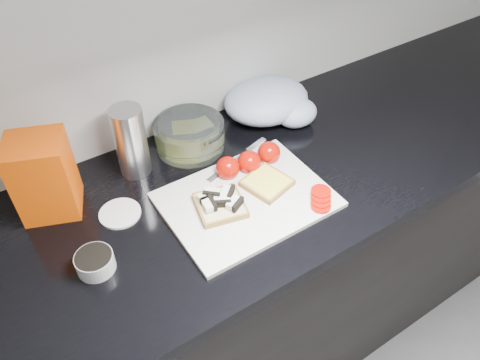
% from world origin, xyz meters
% --- Properties ---
extents(base_cabinet, '(3.50, 0.60, 0.86)m').
position_xyz_m(base_cabinet, '(0.00, 1.20, 0.43)').
color(base_cabinet, black).
rests_on(base_cabinet, ground).
extents(countertop, '(3.50, 0.64, 0.04)m').
position_xyz_m(countertop, '(0.00, 1.20, 0.88)').
color(countertop, black).
rests_on(countertop, base_cabinet).
extents(cutting_board, '(0.40, 0.30, 0.01)m').
position_xyz_m(cutting_board, '(0.09, 1.13, 0.91)').
color(cutting_board, silver).
rests_on(cutting_board, countertop).
extents(bread_left, '(0.14, 0.14, 0.04)m').
position_xyz_m(bread_left, '(0.02, 1.14, 0.92)').
color(bread_left, beige).
rests_on(bread_left, cutting_board).
extents(bread_right, '(0.13, 0.13, 0.02)m').
position_xyz_m(bread_right, '(0.16, 1.14, 0.92)').
color(bread_right, beige).
rests_on(bread_right, cutting_board).
extents(tomato_slices, '(0.09, 0.10, 0.02)m').
position_xyz_m(tomato_slices, '(0.24, 1.02, 0.92)').
color(tomato_slices, '#AC0D03').
rests_on(tomato_slices, cutting_board).
extents(knife, '(0.22, 0.07, 0.01)m').
position_xyz_m(knife, '(0.18, 1.27, 0.92)').
color(knife, silver).
rests_on(knife, cutting_board).
extents(seed_tub, '(0.08, 0.08, 0.04)m').
position_xyz_m(seed_tub, '(-0.29, 1.14, 0.92)').
color(seed_tub, '#ABB0B0').
rests_on(seed_tub, countertop).
extents(tub_lid, '(0.10, 0.10, 0.01)m').
position_xyz_m(tub_lid, '(-0.19, 1.26, 0.90)').
color(tub_lid, white).
rests_on(tub_lid, countertop).
extents(glass_bowl, '(0.19, 0.19, 0.08)m').
position_xyz_m(glass_bowl, '(0.08, 1.40, 0.94)').
color(glass_bowl, silver).
rests_on(glass_bowl, countertop).
extents(bread_bag, '(0.16, 0.16, 0.20)m').
position_xyz_m(bread_bag, '(-0.31, 1.37, 1.00)').
color(bread_bag, '#F65104').
rests_on(bread_bag, countertop).
extents(steel_canister, '(0.08, 0.08, 0.19)m').
position_xyz_m(steel_canister, '(-0.09, 1.39, 1.00)').
color(steel_canister, silver).
rests_on(steel_canister, countertop).
extents(grocery_bag, '(0.29, 0.26, 0.11)m').
position_xyz_m(grocery_bag, '(0.35, 1.39, 0.95)').
color(grocery_bag, silver).
rests_on(grocery_bag, countertop).
extents(whole_tomatoes, '(0.19, 0.07, 0.06)m').
position_xyz_m(whole_tomatoes, '(0.16, 1.22, 0.93)').
color(whole_tomatoes, '#AC0D03').
rests_on(whole_tomatoes, countertop).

